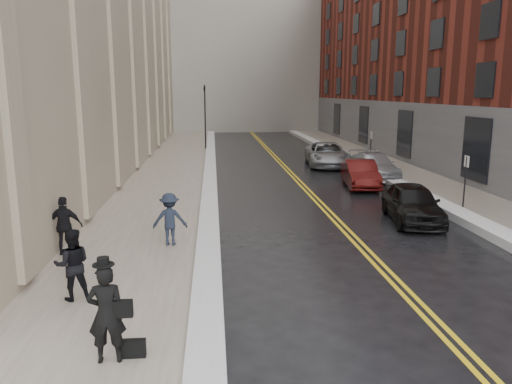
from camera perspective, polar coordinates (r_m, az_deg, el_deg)
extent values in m
plane|color=black|center=(11.77, 5.42, -12.12)|extent=(160.00, 160.00, 0.00)
cube|color=gray|center=(27.11, -10.15, 1.44)|extent=(4.00, 64.00, 0.15)
cube|color=gray|center=(29.16, 17.32, 1.79)|extent=(3.00, 64.00, 0.15)
cube|color=gold|center=(27.37, 4.36, 1.52)|extent=(0.12, 64.00, 0.01)
cube|color=gold|center=(27.41, 4.85, 1.53)|extent=(0.12, 64.00, 0.01)
cube|color=silver|center=(26.99, -5.28, 1.64)|extent=(0.70, 60.80, 0.26)
cube|color=silver|center=(28.50, 13.88, 1.92)|extent=(0.85, 60.80, 0.30)
cube|color=maroon|center=(39.09, 26.20, 16.62)|extent=(14.00, 50.00, 18.00)
cylinder|color=black|center=(40.66, -5.84, 8.41)|extent=(0.12, 0.12, 5.20)
imported|color=black|center=(40.61, -5.89, 11.23)|extent=(0.18, 0.15, 0.90)
cylinder|color=black|center=(21.38, 22.75, 0.86)|extent=(0.06, 0.06, 2.20)
cube|color=white|center=(21.25, 22.94, 3.24)|extent=(0.02, 0.35, 0.45)
cylinder|color=black|center=(32.37, 12.96, 4.76)|extent=(0.06, 0.06, 2.20)
cube|color=white|center=(32.28, 13.03, 6.35)|extent=(0.02, 0.35, 0.45)
imported|color=black|center=(19.03, 17.44, -1.20)|extent=(2.21, 4.33, 1.41)
imported|color=#430D0B|center=(25.29, 11.82, 2.05)|extent=(1.92, 4.25, 1.35)
imported|color=#ACAFB4|center=(28.20, 13.33, 2.96)|extent=(2.04, 4.80, 1.38)
imported|color=#93969B|center=(32.20, 8.13, 4.27)|extent=(3.00, 5.61, 1.50)
imported|color=black|center=(8.99, -16.72, -13.20)|extent=(0.66, 0.45, 1.73)
imported|color=black|center=(11.78, -20.24, -7.77)|extent=(0.91, 0.78, 1.61)
imported|color=#19202E|center=(15.14, -9.82, -3.08)|extent=(1.03, 0.59, 1.59)
imported|color=black|center=(15.03, -21.01, -3.62)|extent=(0.99, 0.43, 1.67)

